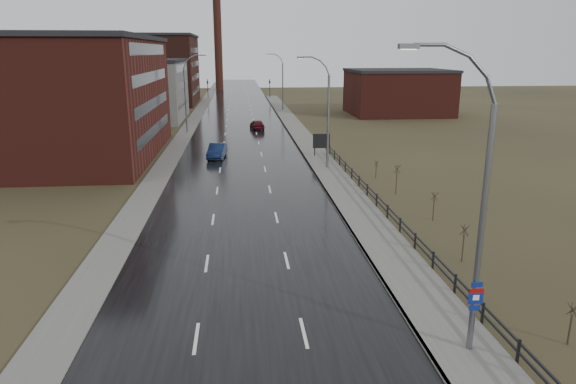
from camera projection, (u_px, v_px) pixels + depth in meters
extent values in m
cube|color=black|center=(241.00, 134.00, 75.69)|extent=(14.00, 300.00, 0.06)
cube|color=#595651|center=(327.00, 170.00, 52.47)|extent=(3.20, 180.00, 0.18)
cube|color=slate|center=(312.00, 170.00, 52.33)|extent=(0.16, 180.00, 0.18)
cube|color=#595651|center=(185.00, 134.00, 74.92)|extent=(2.40, 260.00, 0.12)
cube|color=#471914|center=(53.00, 100.00, 57.64)|extent=(22.00, 28.00, 13.00)
cube|color=black|center=(46.00, 37.00, 55.85)|extent=(22.44, 28.56, 0.50)
cube|color=black|center=(155.00, 130.00, 59.58)|extent=(0.06, 22.40, 1.20)
cube|color=black|center=(153.00, 104.00, 58.78)|extent=(0.06, 22.40, 1.20)
cube|color=black|center=(151.00, 77.00, 57.99)|extent=(0.06, 22.40, 1.20)
cube|color=black|center=(149.00, 49.00, 57.19)|extent=(0.06, 22.40, 1.20)
cube|color=slate|center=(137.00, 91.00, 89.99)|extent=(16.00, 20.00, 10.00)
cube|color=black|center=(134.00, 61.00, 88.60)|extent=(16.32, 20.40, 0.50)
cube|color=black|center=(183.00, 102.00, 91.25)|extent=(0.06, 16.00, 1.20)
cube|color=black|center=(182.00, 85.00, 90.46)|extent=(0.06, 16.00, 1.20)
cube|color=black|center=(181.00, 68.00, 89.66)|extent=(0.06, 16.00, 1.20)
cube|color=#331611|center=(138.00, 71.00, 117.66)|extent=(26.00, 24.00, 15.00)
cube|color=black|center=(135.00, 35.00, 115.60)|extent=(26.52, 24.48, 0.50)
cube|color=black|center=(196.00, 90.00, 120.05)|extent=(0.06, 19.20, 1.20)
cube|color=black|center=(196.00, 77.00, 119.25)|extent=(0.06, 19.20, 1.20)
cube|color=black|center=(195.00, 64.00, 118.46)|extent=(0.06, 19.20, 1.20)
cube|color=black|center=(194.00, 50.00, 117.66)|extent=(0.06, 19.20, 1.20)
cube|color=#471914|center=(398.00, 93.00, 98.55)|extent=(18.00, 16.00, 8.00)
cube|color=black|center=(399.00, 71.00, 97.42)|extent=(18.36, 16.32, 0.50)
cylinder|color=#331611|center=(218.00, 40.00, 157.55)|extent=(2.40, 2.40, 30.00)
cylinder|color=slate|center=(481.00, 236.00, 19.51)|extent=(0.24, 0.24, 10.00)
cylinder|color=slate|center=(491.00, 91.00, 18.05)|extent=(0.57, 0.14, 1.12)
cylinder|color=slate|center=(478.00, 67.00, 17.78)|extent=(0.91, 0.14, 0.91)
cylinder|color=slate|center=(457.00, 51.00, 17.56)|extent=(1.12, 0.14, 0.57)
cylinder|color=slate|center=(430.00, 45.00, 17.42)|extent=(1.15, 0.14, 0.14)
cube|color=slate|center=(409.00, 46.00, 17.37)|extent=(0.70, 0.28, 0.18)
cube|color=silver|center=(409.00, 49.00, 17.39)|extent=(0.50, 0.20, 0.04)
cube|color=navy|center=(477.00, 284.00, 19.92)|extent=(0.45, 0.04, 0.22)
cube|color=navy|center=(476.00, 296.00, 20.05)|extent=(0.60, 0.04, 0.65)
cube|color=maroon|center=(477.00, 291.00, 19.98)|extent=(0.60, 0.04, 0.20)
cube|color=navy|center=(475.00, 308.00, 20.18)|extent=(0.45, 0.04, 0.22)
cube|color=silver|center=(476.00, 298.00, 20.04)|extent=(0.26, 0.02, 0.22)
cylinder|color=slate|center=(328.00, 123.00, 52.21)|extent=(0.24, 0.24, 9.50)
cylinder|color=slate|center=(328.00, 71.00, 50.83)|extent=(0.51, 0.14, 0.98)
cylinder|color=slate|center=(323.00, 64.00, 50.60)|extent=(0.81, 0.14, 0.81)
cylinder|color=slate|center=(316.00, 59.00, 50.41)|extent=(0.98, 0.14, 0.51)
cylinder|color=slate|center=(307.00, 57.00, 50.28)|extent=(1.01, 0.14, 0.14)
cube|color=slate|center=(300.00, 57.00, 50.23)|extent=(0.70, 0.28, 0.18)
cube|color=silver|center=(300.00, 58.00, 50.26)|extent=(0.50, 0.20, 0.04)
cylinder|color=slate|center=(186.00, 101.00, 75.62)|extent=(0.24, 0.24, 9.50)
cylinder|color=slate|center=(185.00, 65.00, 74.27)|extent=(0.51, 0.14, 0.98)
cylinder|color=slate|center=(188.00, 60.00, 74.12)|extent=(0.81, 0.14, 0.81)
cylinder|color=slate|center=(193.00, 56.00, 74.06)|extent=(0.98, 0.14, 0.51)
cylinder|color=slate|center=(199.00, 55.00, 74.10)|extent=(1.01, 0.14, 0.14)
cube|color=slate|center=(203.00, 55.00, 74.17)|extent=(0.70, 0.28, 0.18)
cube|color=silver|center=(204.00, 56.00, 74.20)|extent=(0.50, 0.20, 0.04)
cylinder|color=slate|center=(283.00, 87.00, 104.04)|extent=(0.24, 0.24, 9.50)
cylinder|color=slate|center=(282.00, 61.00, 102.66)|extent=(0.51, 0.14, 0.98)
cylinder|color=slate|center=(279.00, 57.00, 102.43)|extent=(0.81, 0.14, 0.81)
cylinder|color=slate|center=(276.00, 55.00, 102.24)|extent=(0.98, 0.14, 0.51)
cylinder|color=slate|center=(272.00, 54.00, 102.11)|extent=(1.01, 0.14, 0.14)
cube|color=slate|center=(268.00, 54.00, 102.06)|extent=(0.70, 0.28, 0.18)
cube|color=silver|center=(268.00, 55.00, 102.09)|extent=(0.50, 0.20, 0.04)
cube|color=black|center=(518.00, 352.00, 19.87)|extent=(0.10, 0.10, 1.10)
cube|color=black|center=(483.00, 314.00, 22.75)|extent=(0.10, 0.10, 1.10)
cube|color=black|center=(455.00, 284.00, 25.63)|extent=(0.10, 0.10, 1.10)
cube|color=black|center=(433.00, 261.00, 28.51)|extent=(0.10, 0.10, 1.10)
cube|color=black|center=(415.00, 242.00, 31.39)|extent=(0.10, 0.10, 1.10)
cube|color=black|center=(400.00, 226.00, 34.27)|extent=(0.10, 0.10, 1.10)
cube|color=black|center=(387.00, 212.00, 37.15)|extent=(0.10, 0.10, 1.10)
cube|color=black|center=(377.00, 200.00, 40.03)|extent=(0.10, 0.10, 1.10)
cube|color=black|center=(367.00, 190.00, 42.91)|extent=(0.10, 0.10, 1.10)
cube|color=black|center=(359.00, 182.00, 45.79)|extent=(0.10, 0.10, 1.10)
cube|color=black|center=(352.00, 174.00, 48.67)|extent=(0.10, 0.10, 1.10)
cube|color=black|center=(345.00, 167.00, 51.55)|extent=(0.10, 0.10, 1.10)
cube|color=black|center=(340.00, 161.00, 54.43)|extent=(0.10, 0.10, 1.10)
cube|color=black|center=(334.00, 155.00, 57.30)|extent=(0.10, 0.10, 1.10)
cube|color=black|center=(330.00, 150.00, 60.18)|extent=(0.10, 0.10, 1.10)
cube|color=black|center=(390.00, 209.00, 36.56)|extent=(0.08, 53.00, 0.10)
cube|color=black|center=(389.00, 214.00, 36.67)|extent=(0.08, 53.00, 0.10)
cylinder|color=#382D23|center=(570.00, 330.00, 21.19)|extent=(0.08, 0.08, 1.38)
cylinder|color=#382D23|center=(574.00, 310.00, 20.96)|extent=(0.04, 0.47, 0.55)
cylinder|color=#382D23|center=(573.00, 310.00, 21.00)|extent=(0.45, 0.18, 0.56)
cylinder|color=#382D23|center=(572.00, 310.00, 20.98)|extent=(0.27, 0.40, 0.56)
cylinder|color=#382D23|center=(572.00, 310.00, 20.92)|extent=(0.27, 0.40, 0.56)
cylinder|color=#382D23|center=(574.00, 311.00, 20.91)|extent=(0.45, 0.18, 0.56)
cylinder|color=#382D23|center=(463.00, 248.00, 29.58)|extent=(0.08, 0.08, 1.67)
cylinder|color=#382D23|center=(466.00, 230.00, 29.29)|extent=(0.04, 0.57, 0.66)
cylinder|color=#382D23|center=(465.00, 230.00, 29.33)|extent=(0.54, 0.21, 0.67)
cylinder|color=#382D23|center=(464.00, 230.00, 29.31)|extent=(0.32, 0.48, 0.68)
cylinder|color=#382D23|center=(464.00, 231.00, 29.26)|extent=(0.32, 0.48, 0.68)
cylinder|color=#382D23|center=(465.00, 231.00, 29.24)|extent=(0.54, 0.21, 0.67)
cylinder|color=#382D23|center=(433.00, 210.00, 36.81)|extent=(0.08, 0.08, 1.57)
cylinder|color=#382D23|center=(435.00, 196.00, 36.55)|extent=(0.04, 0.53, 0.62)
cylinder|color=#382D23|center=(435.00, 196.00, 36.59)|extent=(0.51, 0.20, 0.63)
cylinder|color=#382D23|center=(434.00, 196.00, 36.57)|extent=(0.31, 0.45, 0.64)
cylinder|color=#382D23|center=(434.00, 197.00, 36.51)|extent=(0.31, 0.45, 0.64)
cylinder|color=#382D23|center=(435.00, 197.00, 36.50)|extent=(0.51, 0.20, 0.63)
cylinder|color=#382D23|center=(396.00, 183.00, 43.65)|extent=(0.08, 0.08, 1.90)
cylinder|color=#382D23|center=(398.00, 169.00, 43.32)|extent=(0.04, 0.64, 0.75)
cylinder|color=#382D23|center=(397.00, 169.00, 43.37)|extent=(0.61, 0.24, 0.76)
cylinder|color=#382D23|center=(397.00, 169.00, 43.34)|extent=(0.36, 0.54, 0.77)
cylinder|color=#382D23|center=(397.00, 169.00, 43.29)|extent=(0.36, 0.54, 0.77)
cylinder|color=#382D23|center=(398.00, 169.00, 43.27)|extent=(0.61, 0.24, 0.76)
cylinder|color=#382D23|center=(376.00, 172.00, 49.24)|extent=(0.08, 0.08, 1.26)
cylinder|color=#382D23|center=(377.00, 163.00, 49.03)|extent=(0.04, 0.43, 0.51)
cylinder|color=#382D23|center=(376.00, 163.00, 49.07)|extent=(0.41, 0.17, 0.51)
cylinder|color=#382D23|center=(376.00, 163.00, 49.05)|extent=(0.25, 0.37, 0.52)
cylinder|color=#382D23|center=(376.00, 163.00, 48.99)|extent=(0.25, 0.37, 0.52)
cylinder|color=#382D23|center=(377.00, 163.00, 48.98)|extent=(0.41, 0.17, 0.51)
cube|color=black|center=(315.00, 149.00, 58.96)|extent=(0.10, 0.10, 1.80)
cube|color=black|center=(328.00, 149.00, 59.09)|extent=(0.10, 0.10, 1.80)
cube|color=silver|center=(321.00, 141.00, 58.72)|extent=(1.87, 0.08, 1.57)
cube|color=black|center=(321.00, 141.00, 58.67)|extent=(1.97, 0.04, 1.67)
cylinder|color=black|center=(208.00, 88.00, 131.86)|extent=(0.16, 0.16, 5.20)
imported|color=black|center=(207.00, 80.00, 131.29)|extent=(0.58, 2.73, 1.10)
sphere|color=#FF190C|center=(207.00, 79.00, 131.06)|extent=(0.18, 0.18, 0.18)
cylinder|color=black|center=(270.00, 88.00, 133.33)|extent=(0.16, 0.16, 5.20)
imported|color=black|center=(270.00, 79.00, 132.76)|extent=(0.58, 2.73, 1.10)
sphere|color=#FF190C|center=(270.00, 78.00, 132.54)|extent=(0.18, 0.18, 0.18)
imported|color=#0C1A3E|center=(217.00, 151.00, 58.25)|extent=(2.25, 5.10, 1.63)
imported|color=#4C0C16|center=(257.00, 125.00, 79.66)|extent=(2.39, 4.69, 1.53)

